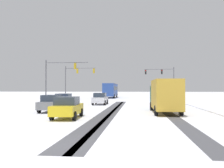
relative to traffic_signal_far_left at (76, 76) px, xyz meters
name	(u,v)px	position (x,y,z in m)	size (l,w,h in m)	color
ground_plane	(59,145)	(8.44, -35.56, -4.64)	(300.00, 300.00, 0.00)	white
wheel_track_left_lane	(109,111)	(8.75, -20.78, -4.63)	(1.18, 32.52, 0.01)	#4C4C51
wheel_track_right_lane	(166,111)	(14.34, -20.78, -4.63)	(1.00, 32.52, 0.01)	#4C4C51
wheel_track_center	(115,111)	(9.37, -20.78, -4.63)	(0.76, 32.52, 0.01)	#4C4C51
traffic_signal_far_left	(76,76)	(0.00, 0.00, 0.00)	(5.89, 0.40, 6.50)	#56565B
traffic_signal_far_right	(163,76)	(16.86, 4.10, 0.00)	(5.92, 0.57, 6.50)	#56565B
traffic_signal_near_left	(58,74)	(-0.24, -9.97, -0.19)	(6.45, 0.40, 6.50)	#56565B
car_white_lead	(100,99)	(6.46, -11.73, -3.82)	(1.86, 4.12, 1.62)	silver
car_blue_second	(64,100)	(2.73, -16.42, -3.82)	(1.95, 4.16, 1.62)	#233899
car_grey_third	(52,103)	(3.41, -22.40, -3.82)	(1.93, 4.15, 1.62)	slate
car_yellow_cab_fourth	(67,107)	(6.29, -27.12, -3.82)	(1.97, 4.17, 1.62)	yellow
bus_oncoming	(111,89)	(5.31, 12.52, -2.64)	(2.70, 11.01, 3.38)	#284793
box_truck_delivery	(165,95)	(14.07, -22.30, -3.00)	(2.41, 7.44, 3.02)	#194C2D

